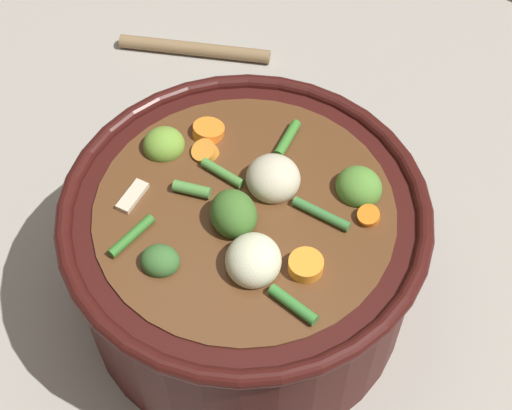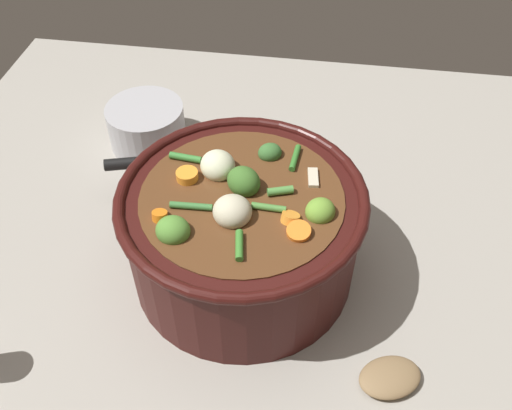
% 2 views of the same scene
% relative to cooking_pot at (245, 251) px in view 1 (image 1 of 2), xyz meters
% --- Properties ---
extents(ground_plane, '(1.10, 1.10, 0.00)m').
position_rel_cooking_pot_xyz_m(ground_plane, '(0.00, 0.00, -0.08)').
color(ground_plane, '#9E998E').
extents(cooking_pot, '(0.31, 0.31, 0.17)m').
position_rel_cooking_pot_xyz_m(cooking_pot, '(0.00, 0.00, 0.00)').
color(cooking_pot, '#38110F').
rests_on(cooking_pot, ground_plane).
extents(wooden_spoon, '(0.18, 0.19, 0.02)m').
position_rel_cooking_pot_xyz_m(wooden_spoon, '(0.22, -0.18, -0.07)').
color(wooden_spoon, olive).
rests_on(wooden_spoon, ground_plane).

